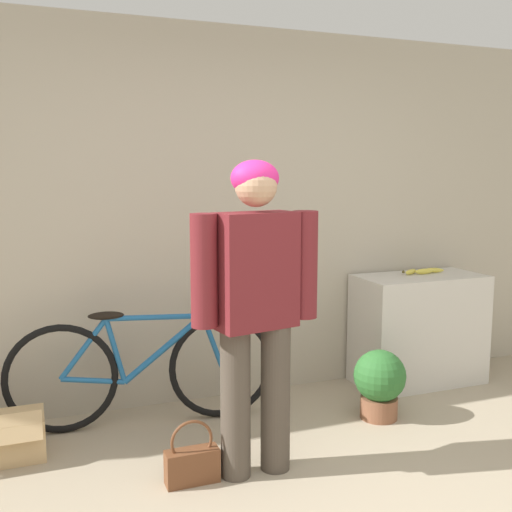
{
  "coord_description": "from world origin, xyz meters",
  "views": [
    {
      "loc": [
        -1.2,
        -1.75,
        1.62
      ],
      "look_at": [
        -0.11,
        1.1,
        1.18
      ],
      "focal_mm": 42.0,
      "sensor_mm": 36.0,
      "label": 1
    }
  ],
  "objects_px": {
    "person": "(256,297)",
    "handbag": "(192,463)",
    "bicycle": "(144,369)",
    "potted_plant": "(380,381)",
    "banana": "(422,271)"
  },
  "relations": [
    {
      "from": "banana",
      "to": "potted_plant",
      "type": "bearing_deg",
      "value": -142.46
    },
    {
      "from": "banana",
      "to": "potted_plant",
      "type": "relative_size",
      "value": 0.79
    },
    {
      "from": "bicycle",
      "to": "handbag",
      "type": "bearing_deg",
      "value": -76.5
    },
    {
      "from": "handbag",
      "to": "potted_plant",
      "type": "bearing_deg",
      "value": 15.12
    },
    {
      "from": "person",
      "to": "banana",
      "type": "xyz_separation_m",
      "value": [
        1.72,
        0.92,
        -0.11
      ]
    },
    {
      "from": "person",
      "to": "banana",
      "type": "height_order",
      "value": "person"
    },
    {
      "from": "bicycle",
      "to": "banana",
      "type": "distance_m",
      "value": 2.23
    },
    {
      "from": "potted_plant",
      "to": "person",
      "type": "bearing_deg",
      "value": -159.53
    },
    {
      "from": "person",
      "to": "handbag",
      "type": "xyz_separation_m",
      "value": [
        -0.35,
        0.01,
        -0.86
      ]
    },
    {
      "from": "banana",
      "to": "potted_plant",
      "type": "xyz_separation_m",
      "value": [
        -0.71,
        -0.55,
        -0.61
      ]
    },
    {
      "from": "handbag",
      "to": "potted_plant",
      "type": "relative_size",
      "value": 0.75
    },
    {
      "from": "bicycle",
      "to": "banana",
      "type": "relative_size",
      "value": 4.68
    },
    {
      "from": "bicycle",
      "to": "potted_plant",
      "type": "bearing_deg",
      "value": -10.32
    },
    {
      "from": "person",
      "to": "banana",
      "type": "distance_m",
      "value": 1.96
    },
    {
      "from": "person",
      "to": "bicycle",
      "type": "distance_m",
      "value": 1.11
    }
  ]
}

